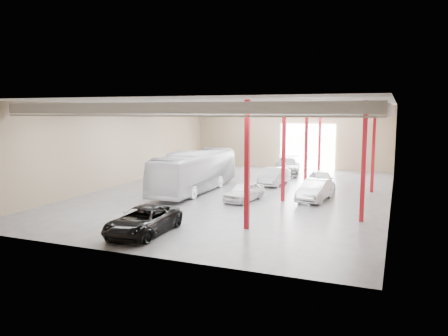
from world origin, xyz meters
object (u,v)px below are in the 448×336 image
Objects in this scene: car_right_far at (321,180)px; coach_bus at (195,171)px; car_row_c at (287,166)px; car_row_b at (274,176)px; black_sedan at (143,221)px; car_right_near at (315,190)px; car_row_a at (244,192)px.

coach_bus is at bearing -169.47° from car_right_far.
car_row_b is at bearing -95.92° from car_row_c.
black_sedan is at bearing -93.66° from car_row_b.
car_row_b is (5.08, 5.31, -0.87)m from coach_bus.
coach_bus is at bearing -120.93° from car_row_c.
car_right_near is at bearing -103.64° from car_right_far.
car_right_far is at bearing 69.71° from car_row_a.
black_sedan is at bearing -128.39° from car_right_far.
car_right_near is (5.00, -12.21, -0.11)m from car_row_c.
car_right_far is at bearing 27.47° from coach_bus.
coach_bus reaches higher than car_row_b.
car_right_near is (4.69, 2.01, 0.07)m from car_row_a.
car_row_c is at bearing 119.06° from car_right_near.
car_row_a is at bearing -25.19° from coach_bus.
coach_bus is 2.25× the size of black_sedan.
car_right_near reaches higher than car_right_far.
car_right_near is 1.04× the size of car_right_far.
car_row_b is at bearing 81.28° from black_sedan.
car_row_b is 4.13m from car_right_far.
car_right_near is (6.77, 12.01, 0.03)m from black_sedan.
car_right_far is (-0.40, 5.20, -0.01)m from car_right_near.
coach_bus reaches higher than car_row_a.
car_right_far reaches higher than car_row_a.
car_row_c reaches higher than car_right_far.
car_right_far is at bearing -66.75° from car_row_c.
car_right_far is at bearing -0.33° from car_row_b.
car_row_a is 0.67× the size of car_row_c.
coach_bus is 2.56× the size of car_row_b.
car_row_a is at bearing 76.83° from black_sedan.
car_row_a is 0.87× the size of car_right_near.
coach_bus reaches higher than car_row_c.
car_row_c is at bearing 101.69° from car_row_a.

